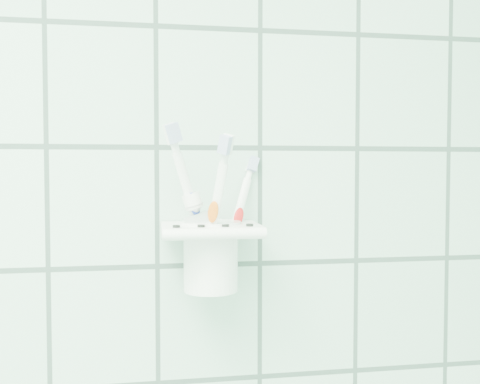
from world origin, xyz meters
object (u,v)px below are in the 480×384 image
at_px(cup, 211,253).
at_px(toothbrush_orange, 202,207).
at_px(toothbrush_blue, 219,214).
at_px(holder_bracket, 210,231).
at_px(toothbrush_pink, 214,200).
at_px(toothpaste_tube, 218,231).

distance_m(cup, toothbrush_orange, 0.06).
bearing_deg(toothbrush_blue, toothbrush_orange, 152.24).
xyz_separation_m(holder_bracket, cup, (0.00, 0.00, -0.03)).
xyz_separation_m(cup, toothbrush_orange, (-0.01, -0.00, 0.06)).
bearing_deg(toothbrush_pink, holder_bracket, -158.00).
distance_m(holder_bracket, cup, 0.03).
bearing_deg(toothbrush_pink, toothpaste_tube, -112.47).
relative_size(holder_bracket, toothpaste_tube, 0.95).
distance_m(toothbrush_pink, toothbrush_blue, 0.02).
bearing_deg(toothbrush_blue, cup, 125.40).
distance_m(cup, toothbrush_blue, 0.05).
relative_size(holder_bracket, toothbrush_orange, 0.63).
distance_m(toothbrush_blue, toothbrush_orange, 0.02).
relative_size(toothbrush_blue, toothpaste_tube, 1.37).
distance_m(holder_bracket, toothbrush_orange, 0.03).
xyz_separation_m(toothbrush_pink, toothpaste_tube, (0.00, -0.02, -0.04)).
relative_size(cup, toothpaste_tube, 0.69).
xyz_separation_m(toothbrush_blue, toothpaste_tube, (-0.00, -0.00, -0.02)).
height_order(holder_bracket, toothbrush_pink, toothbrush_pink).
height_order(cup, toothbrush_pink, toothbrush_pink).
bearing_deg(toothbrush_orange, holder_bracket, 28.00).
distance_m(holder_bracket, toothbrush_pink, 0.04).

